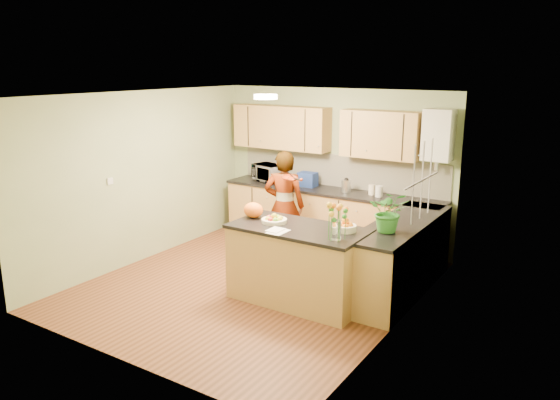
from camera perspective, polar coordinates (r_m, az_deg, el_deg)
The scene contains 28 objects.
floor at distance 7.35m, azimuth -2.71°, elevation -8.90°, with size 4.50×4.50×0.00m, color #532D17.
ceiling at distance 6.78m, azimuth -2.96°, elevation 10.94°, with size 4.00×4.50×0.02m, color silver.
wall_back at distance 8.85m, azimuth 5.66°, elevation 3.46°, with size 4.00×0.02×2.50m, color gray.
wall_front at distance 5.36m, azimuth -16.94°, elevation -4.12°, with size 4.00×0.02×2.50m, color gray.
wall_left at distance 8.26m, azimuth -14.22°, elevation 2.33°, with size 0.02×4.50×2.50m, color gray.
wall_right at distance 6.06m, azimuth 12.77°, elevation -1.77°, with size 0.02×4.50×2.50m, color gray.
back_counter at distance 8.72m, azimuth 5.22°, elevation -1.95°, with size 3.64×0.62×0.94m.
right_counter at distance 7.15m, azimuth 12.54°, elevation -5.86°, with size 0.62×2.24×0.94m.
splashback at distance 8.80m, azimuth 6.18°, elevation 3.06°, with size 3.60×0.02×0.52m, color #ECE7CD.
upper_cabinets at distance 8.69m, azimuth 4.20°, elevation 7.30°, with size 3.20×0.34×0.70m.
boiler at distance 7.98m, azimuth 16.22°, elevation 6.52°, with size 0.40×0.30×0.86m.
window_right at distance 6.54m, azimuth 14.67°, elevation 1.99°, with size 0.01×1.30×1.05m.
light_switch at distance 7.85m, azimuth -17.34°, elevation 1.90°, with size 0.02×0.09×0.09m, color silver.
ceiling_lamp at distance 7.03m, azimuth -1.51°, elevation 10.74°, with size 0.30×0.30×0.07m.
peninsula_island at distance 6.74m, azimuth 1.90°, elevation -6.70°, with size 1.66×0.85×0.95m.
fruit_dish at distance 6.76m, azimuth -0.61°, elevation -2.00°, with size 0.31×0.31×0.11m.
orange_bowl at distance 6.45m, azimuth 6.83°, elevation -2.70°, with size 0.26×0.26×0.15m.
flower_vase at distance 6.07m, azimuth 5.96°, elevation -1.22°, with size 0.26×0.26×0.48m.
orange_bag at distance 6.97m, azimuth -2.79°, elevation -1.05°, with size 0.26×0.22×0.20m, color orange.
papers at distance 6.40m, azimuth -0.21°, elevation -3.30°, with size 0.20×0.27×0.01m, color white.
violinist at distance 8.06m, azimuth 0.45°, elevation -0.62°, with size 0.60×0.39×1.65m, color #E3B38B.
violin at distance 7.66m, azimuth 0.85°, elevation 2.41°, with size 0.61×0.24×0.12m, color #571205, non-canonical shape.
microwave at distance 9.19m, azimuth -1.21°, elevation 2.85°, with size 0.52×0.35×0.29m, color silver.
blue_box at distance 8.81m, azimuth 2.90°, elevation 2.17°, with size 0.29×0.21×0.23m, color navy.
kettle at distance 8.45m, azimuth 6.93°, elevation 1.52°, with size 0.14×0.14×0.27m.
jar_cream at distance 8.35m, azimuth 9.57°, elevation 1.07°, with size 0.10×0.10×0.16m, color beige.
jar_white at distance 8.24m, azimuth 10.31°, elevation 0.90°, with size 0.11×0.11×0.17m, color silver.
potted_plant at distance 6.50m, azimuth 11.35°, elevation -1.18°, with size 0.45×0.39×0.50m, color #2E7C29.
Camera 1 is at (3.94, -5.51, 2.87)m, focal length 35.00 mm.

